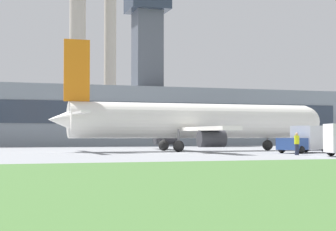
% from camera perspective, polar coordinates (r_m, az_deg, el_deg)
% --- Properties ---
extents(ground_plane, '(400.00, 400.00, 0.00)m').
position_cam_1_polar(ground_plane, '(52.99, 1.48, -3.79)').
color(ground_plane, gray).
extents(terminal_building, '(78.44, 10.36, 25.07)m').
position_cam_1_polar(terminal_building, '(88.58, -6.27, 0.29)').
color(terminal_building, gray).
rests_on(terminal_building, ground_plane).
extents(smokestack_left, '(4.04, 4.04, 43.52)m').
position_cam_1_polar(smokestack_left, '(123.97, -9.18, 7.42)').
color(smokestack_left, '#B2A899').
rests_on(smokestack_left, ground_plane).
extents(smokestack_right, '(3.11, 3.11, 34.45)m').
position_cam_1_polar(smokestack_right, '(125.88, -5.90, 5.16)').
color(smokestack_right, '#B2A899').
rests_on(smokestack_right, ground_plane).
extents(airplane, '(29.65, 24.31, 10.96)m').
position_cam_1_polar(airplane, '(57.99, 2.35, -0.60)').
color(airplane, white).
rests_on(airplane, ground_plane).
extents(pushback_tug, '(4.04, 2.64, 1.80)m').
position_cam_1_polar(pushback_tug, '(67.51, 15.67, -2.64)').
color(pushback_tug, '#2D4C93').
rests_on(pushback_tug, ground_plane).
extents(baggage_truck, '(6.12, 4.43, 2.52)m').
position_cam_1_polar(baggage_truck, '(54.00, 13.86, -2.39)').
color(baggage_truck, '#2D4C93').
rests_on(baggage_truck, ground_plane).
extents(ground_crew_person, '(0.45, 0.45, 1.87)m').
position_cam_1_polar(ground_crew_person, '(47.46, 12.95, -2.79)').
color(ground_crew_person, '#23283D').
rests_on(ground_crew_person, ground_plane).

